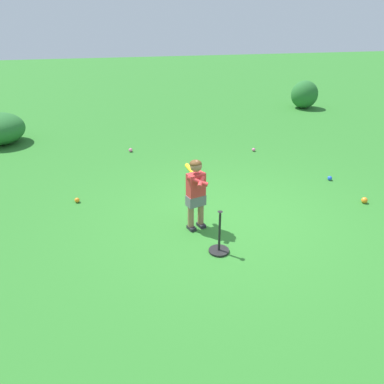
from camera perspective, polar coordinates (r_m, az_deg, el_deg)
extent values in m
plane|color=#2D7528|center=(6.29, 5.63, -3.85)|extent=(40.00, 40.00, 0.00)
cube|color=#232328|center=(6.05, 1.33, -4.74)|extent=(0.13, 0.17, 0.05)
cylinder|color=#996B4C|center=(5.97, 1.24, -3.13)|extent=(0.09, 0.09, 0.34)
cube|color=#232328|center=(5.97, -0.08, -5.16)|extent=(0.13, 0.17, 0.05)
cylinder|color=#996B4C|center=(5.90, -0.18, -3.53)|extent=(0.09, 0.09, 0.34)
cube|color=slate|center=(5.82, 0.55, -1.17)|extent=(0.30, 0.23, 0.16)
cube|color=red|center=(5.71, 0.56, 1.07)|extent=(0.29, 0.22, 0.34)
sphere|color=#996B4C|center=(5.59, 0.57, 3.72)|extent=(0.17, 0.17, 0.17)
ellipsoid|color=#563819|center=(5.59, 0.52, 4.04)|extent=(0.22, 0.22, 0.11)
sphere|color=yellow|center=(5.56, 1.29, 1.39)|extent=(0.04, 0.04, 0.04)
cylinder|color=black|center=(5.63, 0.90, 1.86)|extent=(0.06, 0.14, 0.05)
cylinder|color=yellow|center=(5.82, -0.06, 3.03)|extent=(0.14, 0.35, 0.11)
sphere|color=yellow|center=(5.95, -0.71, 3.81)|extent=(0.07, 0.07, 0.07)
cylinder|color=red|center=(5.60, 1.41, 1.71)|extent=(0.19, 0.30, 0.14)
cylinder|color=red|center=(5.57, 0.80, 1.56)|extent=(0.30, 0.20, 0.14)
sphere|color=orange|center=(7.31, 23.37, -1.09)|extent=(0.10, 0.10, 0.10)
sphere|color=orange|center=(7.01, -16.07, -1.13)|extent=(0.08, 0.08, 0.08)
sphere|color=blue|center=(8.01, 19.05, 1.87)|extent=(0.08, 0.08, 0.08)
sphere|color=pink|center=(9.13, -8.75, 5.93)|extent=(0.09, 0.09, 0.09)
sphere|color=pink|center=(9.18, 8.78, 5.99)|extent=(0.08, 0.08, 0.08)
cylinder|color=black|center=(5.50, 3.85, -8.36)|extent=(0.28, 0.28, 0.03)
cylinder|color=black|center=(5.34, 3.94, -5.78)|extent=(0.03, 0.03, 0.55)
cone|color=black|center=(5.19, 4.04, -3.00)|extent=(0.07, 0.07, 0.04)
ellipsoid|color=#286B2D|center=(13.30, 15.74, 13.24)|extent=(0.83, 0.77, 0.85)
ellipsoid|color=#286B2D|center=(10.52, -25.75, 8.14)|extent=(1.14, 1.19, 0.72)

